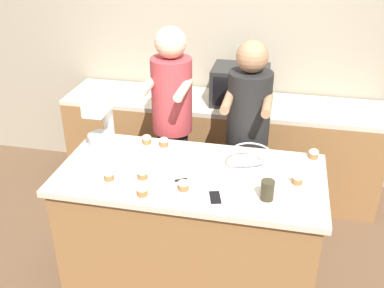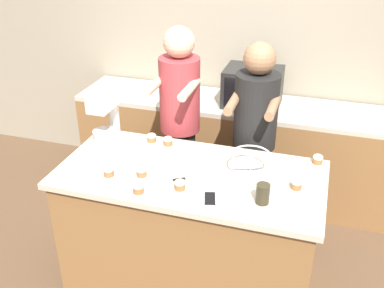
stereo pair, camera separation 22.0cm
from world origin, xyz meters
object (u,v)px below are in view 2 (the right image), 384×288
Objects in this scene: mixing_bowl at (250,163)px; cupcake_6 at (168,141)px; stand_mixer at (107,124)px; drinking_glass at (263,194)px; person_left at (180,127)px; cell_phone at (210,199)px; cupcake_2 at (138,188)px; cupcake_4 at (179,184)px; cupcake_3 at (296,184)px; cupcake_7 at (141,171)px; cupcake_0 at (152,137)px; knife at (188,178)px; cupcake_1 at (109,171)px; baking_tray at (198,161)px; cupcake_5 at (318,159)px; microwave_oven at (253,87)px; person_right at (254,142)px.

cupcake_6 is at bearing 161.37° from mixing_bowl.
stand_mixer is 1.19m from drinking_glass.
person_left reaches higher than cell_phone.
cupcake_2 is 0.24m from cupcake_4.
mixing_bowl reaches higher than cupcake_3.
stand_mixer is 1.60× the size of mixing_bowl.
cupcake_0 is at bearing 104.02° from cupcake_7.
cupcake_3 reaches higher than knife.
cupcake_7 is (-0.05, 0.18, 0.00)m from cupcake_2.
cupcake_1 is 0.28m from cupcake_2.
baking_tray is 0.78m from cupcake_5.
cupcake_3 reaches higher than baking_tray.
baking_tray is 0.32m from cupcake_4.
cupcake_6 is (-0.28, 0.19, 0.01)m from baking_tray.
cupcake_4 is at bearing -29.22° from stand_mixer.
cupcake_1 and cupcake_2 have the same top height.
cupcake_3 is (1.30, -0.15, -0.14)m from stand_mixer.
person_left is at bearing 145.80° from cupcake_3.
stand_mixer is 5.99× the size of cupcake_3.
cupcake_1 is 1.35m from cupcake_5.
cupcake_4 is at bearing 164.58° from cell_phone.
microwave_oven is 1.51m from drinking_glass.
cell_phone is 2.35× the size of cupcake_6.
knife is 2.92× the size of cupcake_4.
mixing_bowl is 0.32m from drinking_glass.
cupcake_6 is at bearing -147.92° from person_right.
cupcake_4 reaches higher than cell_phone.
drinking_glass is at bearing 9.05° from cupcake_2.
microwave_oven is at bearing 102.67° from drinking_glass.
cupcake_6 is (-0.75, 0.50, -0.03)m from drinking_glass.
microwave_oven is (0.45, 0.62, 0.15)m from person_left.
cupcake_2 and cupcake_3 have the same top height.
microwave_oven is at bearing 83.68° from cupcake_4.
cupcake_7 reaches higher than cell_phone.
cupcake_1 is at bearing -113.39° from cupcake_6.
stand_mixer is 1.25× the size of baking_tray.
drinking_glass reaches higher than cupcake_2.
stand_mixer is at bearing -125.78° from person_left.
stand_mixer reaches higher than cupcake_4.
cupcake_0 is 1.09m from cupcake_3.
cupcake_0 is 1.00× the size of cupcake_5.
drinking_glass reaches higher than cupcake_6.
knife is at bearing 45.04° from cupcake_2.
cupcake_0 is (-0.68, -0.33, 0.10)m from person_right.
person_left is 1.09m from cupcake_5.
cupcake_0 is at bearing -119.93° from microwave_oven.
stand_mixer is at bearing 150.78° from cupcake_4.
stand_mixer reaches higher than cupcake_5.
person_right is 0.61m from baking_tray.
knife is 0.50m from cupcake_1.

